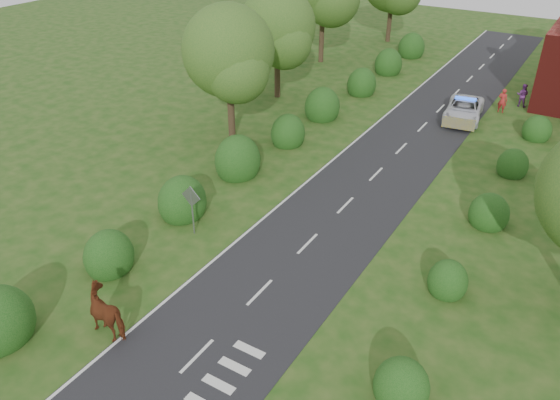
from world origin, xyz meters
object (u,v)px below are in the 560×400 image
Objects in this scene: police_van at (464,109)px; pedestrian_purple at (522,95)px; road_sign at (192,203)px; cow at (110,313)px; pedestrian_red at (502,101)px.

pedestrian_purple reaches higher than police_van.
road_sign is 1.16× the size of cow.
road_sign is 0.47× the size of police_van.
cow is at bearing -77.16° from road_sign.
road_sign is at bearing -168.15° from cow.
police_van is (5.39, 27.42, -0.07)m from cow.
cow is at bearing 80.15° from pedestrian_red.
pedestrian_red is at bearing 46.15° from police_van.
cow is at bearing -109.13° from police_van.
pedestrian_red is (1.97, 2.73, 0.16)m from police_van.
police_van is at bearing 167.90° from cow.
pedestrian_purple is at bearing 164.48° from cow.
pedestrian_purple is (0.98, 2.02, -0.02)m from pedestrian_red.
pedestrian_purple reaches higher than cow.
pedestrian_red is (7.35, 30.14, 0.09)m from cow.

